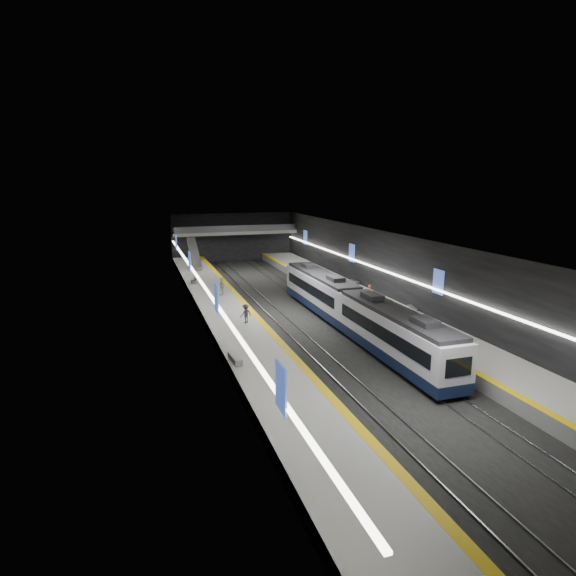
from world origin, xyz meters
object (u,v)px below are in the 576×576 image
object	(u,v)px
bench_left_near	(235,359)
bench_right_near	(412,309)
bench_right_far	(354,282)
passenger_left_a	(222,286)
passenger_right_a	(370,294)
passenger_left_b	(246,314)
bench_left_far	(195,280)
train	(352,308)
escalator	(194,254)

from	to	relation	value
bench_left_near	bench_right_near	bearing A→B (deg)	18.22
bench_right_far	passenger_left_a	size ratio (longest dim) A/B	0.83
passenger_right_a	passenger_left_a	distance (m)	16.06
bench_right_far	passenger_left_a	bearing A→B (deg)	177.40
bench_right_far	passenger_left_b	bearing A→B (deg)	-149.09
bench_left_near	bench_left_far	bearing A→B (deg)	84.32
bench_right_near	passenger_right_a	distance (m)	4.69
bench_right_near	passenger_left_b	distance (m)	16.21
bench_left_far	bench_right_far	size ratio (longest dim) A/B	1.22
bench_left_far	bench_right_near	world-z (taller)	bench_left_far
bench_right_near	bench_left_far	bearing A→B (deg)	145.97
train	passenger_right_a	world-z (taller)	train
passenger_right_a	passenger_left_b	distance (m)	13.86
escalator	train	bearing A→B (deg)	-72.64
bench_left_far	passenger_left_b	world-z (taller)	passenger_left_b
bench_right_far	train	bearing A→B (deg)	-121.68
bench_left_near	train	bearing A→B (deg)	24.75
bench_left_far	passenger_right_a	bearing A→B (deg)	-28.09
bench_left_near	bench_right_far	distance (m)	28.20
bench_left_near	passenger_left_a	xyz separation A→B (m)	(2.65, 20.04, 0.75)
bench_right_near	escalator	bearing A→B (deg)	131.92
train	passenger_left_b	bearing A→B (deg)	166.18
train	bench_left_far	size ratio (longest dim) A/B	14.91
train	passenger_left_a	xyz separation A→B (m)	(-9.35, 13.37, -0.21)
bench_right_near	passenger_right_a	xyz separation A→B (m)	(-2.58, 3.84, 0.77)
escalator	bench_left_near	world-z (taller)	escalator
train	passenger_left_b	xyz separation A→B (m)	(-9.20, 2.26, -0.35)
bench_left_near	passenger_right_a	xyz separation A→B (m)	(16.38, 11.71, 0.73)
passenger_left_a	bench_right_far	bearing A→B (deg)	82.00
escalator	bench_right_far	world-z (taller)	escalator
train	bench_right_near	world-z (taller)	train
passenger_left_a	passenger_left_b	bearing A→B (deg)	-10.00
bench_right_near	passenger_left_a	distance (m)	20.36
passenger_left_a	train	bearing A→B (deg)	24.20
train	bench_right_far	xyz separation A→B (m)	(7.00, 14.16, -0.99)
bench_left_near	passenger_right_a	distance (m)	20.15
passenger_left_a	passenger_right_a	bearing A→B (deg)	47.99
bench_left_near	passenger_left_b	world-z (taller)	passenger_left_b
train	bench_right_near	xyz separation A→B (m)	(6.96, 1.20, -0.99)
train	escalator	distance (m)	33.52
escalator	passenger_left_a	xyz separation A→B (m)	(0.65, -18.62, -0.91)
train	passenger_right_a	size ratio (longest dim) A/B	15.48
passenger_right_a	passenger_left_b	xyz separation A→B (m)	(-13.58, -2.78, -0.12)
escalator	bench_right_near	size ratio (longest dim) A/B	4.79
escalator	passenger_left_a	size ratio (longest dim) A/B	4.05
bench_left_near	passenger_left_b	xyz separation A→B (m)	(2.80, 8.94, 0.61)
passenger_left_b	bench_left_near	bearing A→B (deg)	50.21
bench_right_near	bench_left_near	bearing A→B (deg)	-144.38
train	passenger_left_a	size ratio (longest dim) A/B	15.21
escalator	passenger_left_b	world-z (taller)	escalator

